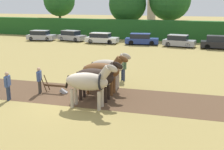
{
  "coord_description": "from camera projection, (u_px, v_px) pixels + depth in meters",
  "views": [
    {
      "loc": [
        7.25,
        -12.7,
        5.22
      ],
      "look_at": [
        1.47,
        2.57,
        1.1
      ],
      "focal_mm": 45.0,
      "sensor_mm": 36.0,
      "label": 1
    }
  ],
  "objects": [
    {
      "name": "draft_horse_trail_left",
      "position": [
        103.0,
        71.0,
        16.56
      ],
      "size": [
        2.93,
        1.2,
        2.45
      ],
      "rotation": [
        0.0,
        0.0,
        0.1
      ],
      "color": "brown",
      "rests_on": "ground"
    },
    {
      "name": "plow",
      "position": [
        57.0,
        88.0,
        16.95
      ],
      "size": [
        1.66,
        0.5,
        1.13
      ],
      "rotation": [
        0.0,
        0.0,
        0.1
      ],
      "color": "#4C331E",
      "rests_on": "ground"
    },
    {
      "name": "ground_plane",
      "position": [
        70.0,
        103.0,
        15.28
      ],
      "size": [
        240.0,
        240.0,
        0.0
      ],
      "primitive_type": "plane",
      "color": "#998447"
    },
    {
      "name": "farmer_beside_team",
      "position": [
        123.0,
        67.0,
        19.54
      ],
      "size": [
        0.58,
        0.45,
        1.72
      ],
      "rotation": [
        0.0,
        0.0,
        0.96
      ],
      "color": "#28334C",
      "rests_on": "ground"
    },
    {
      "name": "hedgerow",
      "position": [
        166.0,
        31.0,
        41.27
      ],
      "size": [
        64.13,
        1.92,
        2.94
      ],
      "primitive_type": "cube",
      "color": "#1E511E",
      "rests_on": "ground"
    },
    {
      "name": "parked_car_center",
      "position": [
        141.0,
        39.0,
        37.22
      ],
      "size": [
        4.59,
        2.51,
        1.48
      ],
      "rotation": [
        0.0,
        0.0,
        0.18
      ],
      "color": "navy",
      "rests_on": "ground"
    },
    {
      "name": "farmer_at_plow",
      "position": [
        39.0,
        79.0,
        16.73
      ],
      "size": [
        0.36,
        0.61,
        1.59
      ],
      "rotation": [
        0.0,
        0.0,
        0.37
      ],
      "color": "#38332D",
      "rests_on": "ground"
    },
    {
      "name": "draft_horse_lead_right",
      "position": [
        96.0,
        77.0,
        15.45
      ],
      "size": [
        2.89,
        1.25,
        2.33
      ],
      "rotation": [
        0.0,
        0.0,
        0.1
      ],
      "color": "black",
      "rests_on": "ground"
    },
    {
      "name": "tree_far_left",
      "position": [
        59.0,
        1.0,
        50.76
      ],
      "size": [
        5.63,
        5.63,
        8.69
      ],
      "color": "#4C3823",
      "rests_on": "ground"
    },
    {
      "name": "draft_horse_lead_left",
      "position": [
        89.0,
        82.0,
        14.3
      ],
      "size": [
        2.92,
        1.17,
        2.43
      ],
      "rotation": [
        0.0,
        0.0,
        0.1
      ],
      "color": "#B2A38E",
      "rests_on": "ground"
    },
    {
      "name": "parked_car_right",
      "position": [
        219.0,
        43.0,
        33.6
      ],
      "size": [
        4.39,
        1.9,
        1.59
      ],
      "rotation": [
        0.0,
        0.0,
        0.03
      ],
      "color": "black",
      "rests_on": "ground"
    },
    {
      "name": "farmer_onlooker_left",
      "position": [
        8.0,
        84.0,
        15.52
      ],
      "size": [
        0.35,
        0.62,
        1.62
      ],
      "rotation": [
        0.0,
        0.0,
        0.35
      ],
      "color": "#28334C",
      "rests_on": "ground"
    },
    {
      "name": "plowed_furrow_strip",
      "position": [
        24.0,
        90.0,
        17.6
      ],
      "size": [
        32.66,
        7.08,
        0.01
      ],
      "primitive_type": "cube",
      "rotation": [
        0.0,
        0.0,
        0.1
      ],
      "color": "brown",
      "rests_on": "ground"
    },
    {
      "name": "tree_left",
      "position": [
        127.0,
        4.0,
        45.66
      ],
      "size": [
        6.11,
        6.11,
        8.3
      ],
      "color": "brown",
      "rests_on": "ground"
    },
    {
      "name": "parked_car_center_left",
      "position": [
        101.0,
        38.0,
        38.49
      ],
      "size": [
        4.52,
        2.05,
        1.43
      ],
      "rotation": [
        0.0,
        0.0,
        0.06
      ],
      "color": "silver",
      "rests_on": "ground"
    },
    {
      "name": "parked_car_far_left",
      "position": [
        41.0,
        36.0,
        41.58
      ],
      "size": [
        4.32,
        2.48,
        1.48
      ],
      "rotation": [
        0.0,
        0.0,
        0.17
      ],
      "color": "#A8A8B2",
      "rests_on": "ground"
    },
    {
      "name": "parked_car_center_right",
      "position": [
        179.0,
        41.0,
        35.38
      ],
      "size": [
        4.07,
        2.1,
        1.5
      ],
      "rotation": [
        0.0,
        0.0,
        -0.09
      ],
      "color": "#9E9EA8",
      "rests_on": "ground"
    },
    {
      "name": "draft_horse_trail_right",
      "position": [
        108.0,
        67.0,
        17.7
      ],
      "size": [
        2.78,
        1.15,
        2.4
      ],
      "rotation": [
        0.0,
        0.0,
        0.1
      ],
      "color": "#B2A38E",
      "rests_on": "ground"
    },
    {
      "name": "parked_car_left",
      "position": [
        71.0,
        36.0,
        41.04
      ],
      "size": [
        4.36,
        2.42,
        1.52
      ],
      "rotation": [
        0.0,
        0.0,
        -0.18
      ],
      "color": "#9E9EA8",
      "rests_on": "ground"
    },
    {
      "name": "tree_center_left",
      "position": [
        170.0,
        0.0,
        44.49
      ],
      "size": [
        6.6,
        6.6,
        9.24
      ],
      "color": "brown",
      "rests_on": "ground"
    }
  ]
}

